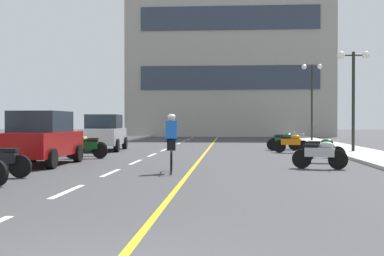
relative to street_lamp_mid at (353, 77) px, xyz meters
The scene contains 29 objects.
ground_plane 7.96m from the street_lamp_mid, 168.52° to the left, with size 140.00×140.00×0.00m, color #38383A.
curb_left 15.27m from the street_lamp_mid, 162.71° to the left, with size 2.40×72.00×0.12m, color #B7B2A8.
curb_right 5.61m from the street_lamp_mid, 87.50° to the left, with size 2.40×72.00×0.12m, color #B7B2A8.
lane_dash_1 16.66m from the street_lamp_mid, 123.56° to the right, with size 0.14×2.20×0.01m, color silver.
lane_dash_2 13.60m from the street_lamp_mid, 133.24° to the right, with size 0.14×2.20×0.01m, color silver.
lane_dash_3 11.16m from the street_lamp_mid, 148.23° to the right, with size 0.14×2.20×0.01m, color silver.
lane_dash_4 9.79m from the street_lamp_mid, behind, with size 0.14×2.20×0.01m, color silver.
lane_dash_5 9.96m from the street_lamp_mid, 164.95° to the left, with size 0.14×2.20×0.01m, color silver.
lane_dash_6 11.60m from the street_lamp_mid, 144.51° to the left, with size 0.14×2.20×0.01m, color silver.
lane_dash_7 14.21m from the street_lamp_mid, 130.83° to the left, with size 0.14×2.20×0.01m, color silver.
lane_dash_8 17.36m from the street_lamp_mid, 121.98° to the left, with size 0.14×2.20×0.01m, color silver.
lane_dash_9 20.80m from the street_lamp_mid, 116.05° to the left, with size 0.14×2.20×0.01m, color silver.
lane_dash_10 24.42m from the street_lamp_mid, 111.88° to the left, with size 0.14×2.20×0.01m, color silver.
lane_dash_11 28.13m from the street_lamp_mid, 108.82° to the left, with size 0.14×2.20×0.01m, color silver.
centre_line_yellow 8.80m from the street_lamp_mid, 146.79° to the left, with size 0.12×66.00×0.01m, color gold.
office_building 30.24m from the street_lamp_mid, 101.01° to the left, with size 20.09×7.51×18.73m.
street_lamp_mid is the anchor object (origin of this frame).
street_lamp_far 13.85m from the street_lamp_mid, 88.96° to the left, with size 1.46×0.36×5.45m.
parked_car_near 14.14m from the street_lamp_mid, 149.32° to the right, with size 1.93×4.20×1.82m.
parked_car_mid 12.37m from the street_lamp_mid, behind, with size 2.12×4.30×1.82m.
motorcycle_3 16.32m from the street_lamp_mid, 136.42° to the right, with size 1.70×0.60×0.92m.
motorcycle_4 8.92m from the street_lamp_mid, 109.58° to the right, with size 1.67×0.70×0.92m.
motorcycle_5 6.65m from the street_lamp_mid, 113.35° to the right, with size 1.68×0.64×0.92m.
motorcycle_6 12.35m from the street_lamp_mid, 160.69° to the right, with size 1.70×0.60×0.92m.
motorcycle_7 12.30m from the street_lamp_mid, 168.13° to the right, with size 1.68×0.66×0.92m.
motorcycle_8 4.10m from the street_lamp_mid, behind, with size 1.65×0.76×0.92m.
motorcycle_9 4.87m from the street_lamp_mid, 139.06° to the left, with size 1.70×0.60×0.92m.
motorcycle_10 5.67m from the street_lamp_mid, 124.28° to the left, with size 1.70×0.60×0.92m.
cyclist_rider 12.13m from the street_lamp_mid, 127.92° to the right, with size 0.43×1.77×1.71m.
Camera 1 is at (1.42, -4.83, 1.48)m, focal length 49.24 mm.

